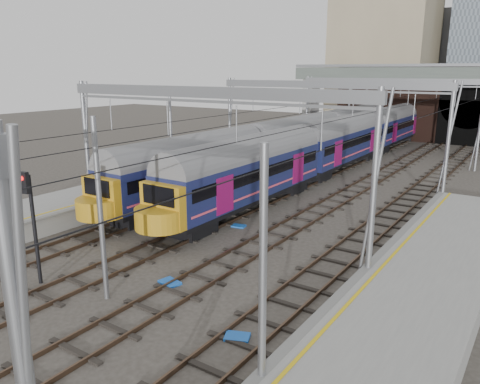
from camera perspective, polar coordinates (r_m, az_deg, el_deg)
The scene contains 11 objects.
ground at distance 18.21m, azimuth -20.81°, elevation -14.40°, with size 160.00×160.00×0.00m, color #38332D.
tracks at distance 28.65m, azimuth 4.18°, elevation -2.74°, with size 14.40×80.00×0.22m.
overhead_line at distance 33.22m, azimuth 10.06°, elevation 10.97°, with size 16.80×80.00×8.00m.
retaining_wall at distance 62.08m, azimuth 22.89°, elevation 9.58°, with size 28.00×2.75×9.00m.
overbridge at distance 56.46m, azimuth 20.54°, elevation 12.40°, with size 28.00×3.00×9.25m.
train_main at distance 50.15m, azimuth 15.75°, elevation 7.06°, with size 2.71×62.69×4.69m.
train_second at distance 50.06m, azimuth 10.79°, elevation 7.26°, with size 2.61×60.32×4.55m.
signal_near_left at distance 20.37m, azimuth -24.09°, elevation -2.49°, with size 0.36×0.46×4.74m.
equip_cover_a at distance 19.88m, azimuth -8.56°, elevation -10.85°, with size 0.88×0.62×0.10m, color blue.
equip_cover_b at distance 26.42m, azimuth -0.15°, elevation -4.17°, with size 0.75×0.53×0.09m, color blue.
equip_cover_c at distance 16.09m, azimuth -0.35°, elevation -17.25°, with size 0.82×0.58×0.10m, color blue.
Camera 1 is at (13.46, -8.82, 8.54)m, focal length 35.00 mm.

